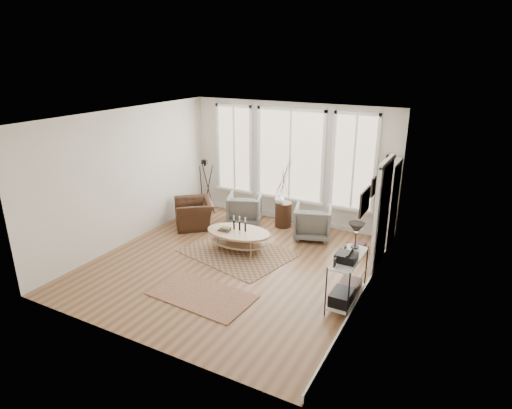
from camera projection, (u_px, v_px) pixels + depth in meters
The scene contains 17 objects.
room at pixel (233, 196), 8.03m from camera, with size 5.50×5.54×2.90m.
bay_window at pixel (290, 157), 10.21m from camera, with size 4.14×0.12×2.24m.
door at pixel (382, 215), 7.93m from camera, with size 0.09×1.06×2.22m.
bookcase at pixel (387, 205), 8.94m from camera, with size 0.31×0.85×2.06m.
low_shelf at pixel (347, 275), 7.02m from camera, with size 0.38×1.08×1.30m.
wall_art at pixel (367, 198), 6.50m from camera, with size 0.04×0.88×0.44m.
rug_main at pixel (238, 253), 8.96m from camera, with size 2.13×1.60×0.01m, color brown.
rug_runner at pixel (202, 295), 7.37m from camera, with size 1.76×0.98×0.01m, color brown.
coffee_table at pixel (238, 235), 8.97m from camera, with size 1.44×0.98×0.64m.
armchair_left at pixel (245, 209), 10.45m from camera, with size 0.78×0.80×0.73m, color slate.
armchair_right at pixel (313, 222), 9.60m from camera, with size 0.79×0.82×0.74m, color slate.
side_table at pixel (284, 194), 10.09m from camera, with size 0.40×0.40×1.68m.
vase at pixel (280, 199), 10.06m from camera, with size 0.23×0.23×0.24m, color silver.
accent_chair at pixel (194, 213), 10.28m from camera, with size 0.86×0.98×0.64m, color #351D10.
tripod_camera at pixel (206, 189), 10.95m from camera, with size 0.50×0.50×1.43m.
book_stack_near at pixel (359, 248), 9.00m from camera, with size 0.22×0.28×0.18m, color maroon.
book_stack_far at pixel (358, 249), 8.93m from camera, with size 0.20×0.25×0.16m, color maroon.
Camera 1 is at (3.98, -6.50, 3.94)m, focal length 30.00 mm.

